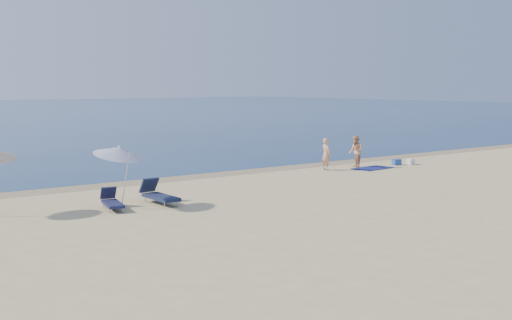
{
  "coord_description": "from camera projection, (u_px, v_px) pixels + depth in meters",
  "views": [
    {
      "loc": [
        -18.43,
        -4.95,
        4.04
      ],
      "look_at": [
        -3.01,
        16.0,
        1.0
      ],
      "focal_mm": 45.0,
      "sensor_mm": 36.0,
      "label": 1
    }
  ],
  "objects": [
    {
      "name": "white_bag",
      "position": [
        410.0,
        162.0,
        32.83
      ],
      "size": [
        0.36,
        0.31,
        0.3
      ],
      "primitive_type": "cube",
      "rotation": [
        0.0,
        0.0,
        0.05
      ],
      "color": "silver",
      "rests_on": "ground"
    },
    {
      "name": "person_right",
      "position": [
        356.0,
        152.0,
        31.52
      ],
      "size": [
        0.87,
        0.95,
        1.58
      ],
      "primitive_type": "imported",
      "rotation": [
        0.0,
        0.0,
        -2.0
      ],
      "color": "tan",
      "rests_on": "ground"
    },
    {
      "name": "person_left",
      "position": [
        326.0,
        154.0,
        30.58
      ],
      "size": [
        0.42,
        0.59,
        1.54
      ],
      "primitive_type": "imported",
      "rotation": [
        0.0,
        0.0,
        1.48
      ],
      "color": "tan",
      "rests_on": "ground"
    },
    {
      "name": "lounger_left",
      "position": [
        112.0,
        202.0,
        20.96
      ],
      "size": [
        0.81,
        1.61,
        0.68
      ],
      "rotation": [
        0.0,
        0.0,
        -0.21
      ],
      "color": "#16193D",
      "rests_on": "ground"
    },
    {
      "name": "umbrella_near",
      "position": [
        119.0,
        151.0,
        21.02
      ],
      "size": [
        2.22,
        2.23,
        2.23
      ],
      "rotation": [
        0.0,
        0.0,
        0.39
      ],
      "color": "silver",
      "rests_on": "ground"
    },
    {
      "name": "blue_cooler",
      "position": [
        397.0,
        162.0,
        32.63
      ],
      "size": [
        0.46,
        0.37,
        0.29
      ],
      "primitive_type": "cube",
      "rotation": [
        0.0,
        0.0,
        -0.2
      ],
      "color": "#1B4396",
      "rests_on": "ground"
    },
    {
      "name": "lounger_right",
      "position": [
        159.0,
        195.0,
        21.93
      ],
      "size": [
        0.66,
        1.89,
        0.83
      ],
      "rotation": [
        0.0,
        0.0,
        0.02
      ],
      "color": "#151D3B",
      "rests_on": "ground"
    },
    {
      "name": "wet_sand_strip",
      "position": [
        264.0,
        170.0,
        30.79
      ],
      "size": [
        240.0,
        1.6,
        0.0
      ],
      "primitive_type": "cube",
      "color": "#847254",
      "rests_on": "ground"
    },
    {
      "name": "beach_towel",
      "position": [
        372.0,
        168.0,
        31.24
      ],
      "size": [
        2.1,
        1.29,
        0.03
      ],
      "primitive_type": "cube",
      "rotation": [
        0.0,
        0.0,
        0.09
      ],
      "color": "#101452",
      "rests_on": "ground"
    }
  ]
}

